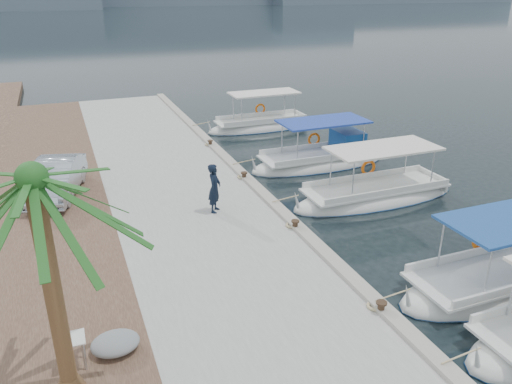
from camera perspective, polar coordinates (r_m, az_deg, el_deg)
ground at (r=16.26m, az=7.86°, el=-7.83°), size 400.00×400.00×0.00m
concrete_quay at (r=19.29m, az=-7.21°, el=-1.81°), size 6.00×40.00×0.50m
quay_curb at (r=19.95m, az=0.48°, el=0.20°), size 0.44×40.00×0.12m
cobblestone_strip at (r=18.87m, az=-22.07°, el=-4.01°), size 4.00×40.00×0.50m
fishing_caique_b at (r=16.31m, az=25.79°, el=-9.52°), size 6.61×2.36×2.83m
fishing_caique_c at (r=21.00m, az=13.42°, el=-0.55°), size 7.39×2.28×2.83m
fishing_caique_d at (r=24.51m, az=7.34°, el=3.46°), size 6.99×2.32×2.83m
fishing_caique_e at (r=30.63m, az=0.63°, el=7.45°), size 6.84×2.03×2.83m
mooring_bollards at (r=16.94m, az=4.50°, el=-3.67°), size 0.28×20.28×0.33m
fisherman at (r=17.99m, az=-4.76°, el=0.45°), size 0.73×0.79×1.82m
date_palm at (r=9.24m, az=-24.21°, el=1.24°), size 4.60×4.60×5.59m
parked_car at (r=20.90m, az=-21.88°, el=1.47°), size 2.58×4.54×1.42m
tarp_bundle at (r=12.20m, az=-15.78°, el=-16.30°), size 1.10×0.90×0.40m
folding_table at (r=11.87m, az=-20.21°, el=-16.21°), size 0.55×0.55×0.73m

